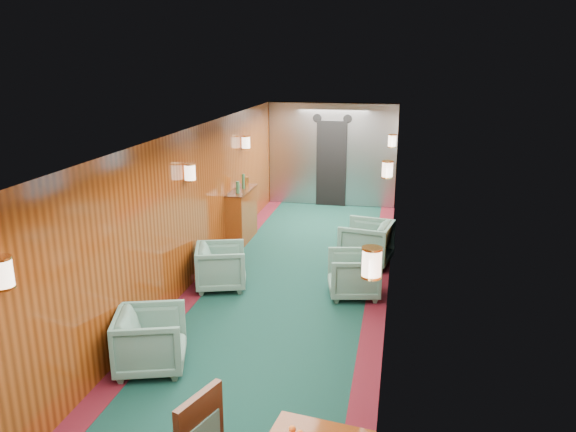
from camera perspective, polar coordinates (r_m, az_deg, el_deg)
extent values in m
plane|color=#0E342A|center=(7.99, -1.09, -9.43)|extent=(12.00, 12.00, 0.00)
cube|color=white|center=(7.30, -1.19, 7.49)|extent=(3.00, 12.00, 0.10)
cube|color=white|center=(7.29, -1.19, 7.57)|extent=(1.20, 12.00, 0.06)
cube|color=#70310E|center=(13.32, 4.53, 6.28)|extent=(3.00, 0.10, 2.40)
cube|color=#70310E|center=(8.00, -11.68, -0.52)|extent=(0.10, 12.00, 2.40)
cube|color=#70310E|center=(7.38, 10.30, -1.84)|extent=(0.10, 12.00, 2.40)
cube|color=#470E17|center=(8.36, -10.27, -8.48)|extent=(0.30, 12.00, 0.01)
cube|color=#470E17|center=(7.83, 8.75, -10.15)|extent=(0.30, 12.00, 0.01)
cube|color=#A1A4A8|center=(13.24, 4.49, 6.22)|extent=(2.98, 0.12, 2.38)
cube|color=black|center=(13.20, 4.43, 5.31)|extent=(0.70, 0.06, 2.00)
cylinder|color=black|center=(13.11, 2.99, 9.90)|extent=(0.20, 0.04, 0.20)
cylinder|color=black|center=(13.02, 6.08, 9.79)|extent=(0.20, 0.04, 0.20)
cube|color=silver|center=(4.05, 8.92, -13.35)|extent=(0.02, 1.10, 0.80)
cube|color=#47646A|center=(4.05, 8.80, -13.34)|extent=(0.01, 0.96, 0.66)
cube|color=silver|center=(6.35, 10.07, -2.38)|extent=(0.02, 1.10, 0.80)
cube|color=#47646A|center=(6.35, 10.00, -2.38)|extent=(0.01, 0.96, 0.66)
cube|color=silver|center=(8.77, 10.59, 2.66)|extent=(0.02, 1.10, 0.80)
cube|color=#47646A|center=(8.77, 10.54, 2.67)|extent=(0.01, 0.96, 0.66)
cube|color=silver|center=(11.22, 10.88, 5.52)|extent=(0.02, 1.10, 0.80)
cube|color=#47646A|center=(11.22, 10.84, 5.52)|extent=(0.01, 0.96, 0.66)
cylinder|color=#FFE3C6|center=(4.91, -27.03, -5.16)|extent=(0.16, 0.16, 0.24)
cylinder|color=gold|center=(4.95, -26.85, -6.46)|extent=(0.17, 0.17, 0.02)
cylinder|color=#FFE3C6|center=(4.64, 8.50, -4.69)|extent=(0.16, 0.16, 0.24)
cylinder|color=gold|center=(4.68, 8.44, -6.07)|extent=(0.17, 0.17, 0.02)
cylinder|color=#FFE3C6|center=(8.27, -9.93, 4.39)|extent=(0.16, 0.16, 0.24)
cylinder|color=gold|center=(8.29, -9.89, 3.58)|extent=(0.17, 0.17, 0.02)
cylinder|color=#FFE3C6|center=(8.50, 10.07, 4.69)|extent=(0.16, 0.16, 0.24)
cylinder|color=gold|center=(8.52, 10.03, 3.90)|extent=(0.17, 0.17, 0.02)
cylinder|color=#FFE3C6|center=(11.07, -4.30, 7.47)|extent=(0.16, 0.16, 0.24)
cylinder|color=gold|center=(11.09, -4.29, 6.85)|extent=(0.17, 0.17, 0.02)
cylinder|color=#FFE3C6|center=(11.46, 10.55, 7.53)|extent=(0.16, 0.16, 0.24)
cylinder|color=gold|center=(11.47, 10.52, 6.93)|extent=(0.17, 0.17, 0.02)
cube|color=#70310E|center=(10.75, -4.74, 0.06)|extent=(0.33, 1.09, 0.99)
cube|color=#3B1D0D|center=(10.62, -4.75, 2.62)|extent=(0.35, 1.11, 0.02)
cylinder|color=#295231|center=(10.34, -5.14, 2.92)|extent=(0.07, 0.07, 0.22)
cylinder|color=#295231|center=(10.69, -4.56, 3.53)|extent=(0.06, 0.06, 0.28)
cylinder|color=gold|center=(10.91, -4.24, 3.52)|extent=(0.08, 0.08, 0.18)
imported|color=#1E473F|center=(6.63, -13.76, -12.17)|extent=(0.95, 0.94, 0.69)
imported|color=#1E473F|center=(8.62, -6.80, -5.12)|extent=(0.93, 0.92, 0.68)
imported|color=#1E473F|center=(8.34, 6.64, -5.92)|extent=(0.86, 0.84, 0.67)
imported|color=#1E473F|center=(9.61, 7.93, -2.71)|extent=(0.95, 0.93, 0.75)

